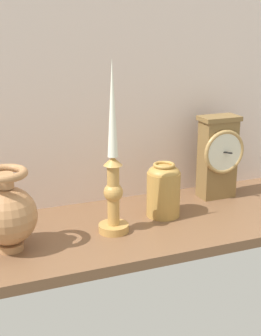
{
  "coord_description": "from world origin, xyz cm",
  "views": [
    {
      "loc": [
        -44.64,
        -101.41,
        47.94
      ],
      "look_at": [
        -3.9,
        0.0,
        14.0
      ],
      "focal_mm": 53.03,
      "sensor_mm": 36.0,
      "label": 1
    }
  ],
  "objects_px": {
    "candlestick_tall_left": "(113,176)",
    "brass_vase_jar": "(163,189)",
    "brass_vase_bulbous": "(8,213)",
    "mantel_clock": "(218,156)"
  },
  "relations": [
    {
      "from": "candlestick_tall_left",
      "to": "brass_vase_jar",
      "type": "bearing_deg",
      "value": 17.03
    },
    {
      "from": "brass_vase_jar",
      "to": "mantel_clock",
      "type": "bearing_deg",
      "value": 18.56
    },
    {
      "from": "candlestick_tall_left",
      "to": "brass_vase_bulbous",
      "type": "xyz_separation_m",
      "value": [
        -0.24,
        -0.0,
        -0.05
      ]
    },
    {
      "from": "candlestick_tall_left",
      "to": "brass_vase_jar",
      "type": "xyz_separation_m",
      "value": [
        0.15,
        0.05,
        -0.06
      ]
    },
    {
      "from": "mantel_clock",
      "to": "candlestick_tall_left",
      "type": "relative_size",
      "value": 0.57
    },
    {
      "from": "brass_vase_bulbous",
      "to": "brass_vase_jar",
      "type": "bearing_deg",
      "value": 7.4
    },
    {
      "from": "candlestick_tall_left",
      "to": "brass_vase_bulbous",
      "type": "relative_size",
      "value": 2.2
    },
    {
      "from": "candlestick_tall_left",
      "to": "brass_vase_jar",
      "type": "height_order",
      "value": "candlestick_tall_left"
    },
    {
      "from": "brass_vase_bulbous",
      "to": "brass_vase_jar",
      "type": "distance_m",
      "value": 0.39
    },
    {
      "from": "mantel_clock",
      "to": "brass_vase_bulbous",
      "type": "height_order",
      "value": "mantel_clock"
    }
  ]
}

